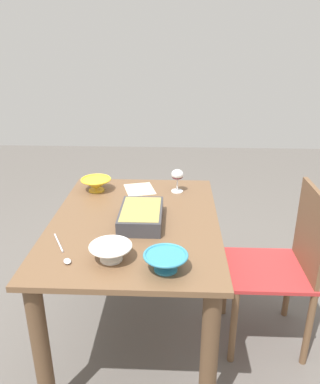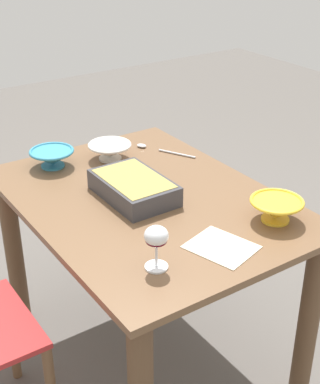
{
  "view_description": "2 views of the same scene",
  "coord_description": "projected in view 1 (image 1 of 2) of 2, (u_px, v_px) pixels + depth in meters",
  "views": [
    {
      "loc": [
        1.74,
        0.2,
        1.62
      ],
      "look_at": [
        -0.22,
        0.12,
        0.8
      ],
      "focal_mm": 35.67,
      "sensor_mm": 36.0,
      "label": 1
    },
    {
      "loc": [
        -1.53,
        0.98,
        1.71
      ],
      "look_at": [
        -0.07,
        -0.01,
        0.79
      ],
      "focal_mm": 52.67,
      "sensor_mm": 36.0,
      "label": 2
    }
  ],
  "objects": [
    {
      "name": "napkin",
      "position": [
        140.0,
        189.0,
        2.33
      ],
      "size": [
        0.24,
        0.22,
        0.0
      ],
      "primitive_type": "cube",
      "rotation": [
        0.0,
        0.0,
        0.28
      ],
      "color": "beige",
      "rests_on": "dining_table"
    },
    {
      "name": "wine_glass",
      "position": [
        177.0,
        176.0,
        2.26
      ],
      "size": [
        0.07,
        0.07,
        0.14
      ],
      "color": "white",
      "rests_on": "dining_table"
    },
    {
      "name": "serving_bowl",
      "position": [
        111.0,
        251.0,
        1.59
      ],
      "size": [
        0.18,
        0.18,
        0.07
      ],
      "color": "white",
      "rests_on": "dining_table"
    },
    {
      "name": "dining_table",
      "position": [
        136.0,
        246.0,
        2.01
      ],
      "size": [
        1.17,
        0.85,
        0.74
      ],
      "color": "brown",
      "rests_on": "ground_plane"
    },
    {
      "name": "mixing_bowl",
      "position": [
        96.0,
        184.0,
        2.3
      ],
      "size": [
        0.18,
        0.18,
        0.08
      ],
      "color": "yellow",
      "rests_on": "dining_table"
    },
    {
      "name": "small_bowl",
      "position": [
        166.0,
        261.0,
        1.52
      ],
      "size": [
        0.18,
        0.18,
        0.07
      ],
      "color": "teal",
      "rests_on": "dining_table"
    },
    {
      "name": "ground_plane",
      "position": [
        138.0,
        333.0,
        2.23
      ],
      "size": [
        8.0,
        8.0,
        0.0
      ],
      "primitive_type": "plane",
      "color": "#5B5651"
    },
    {
      "name": "chair",
      "position": [
        284.0,
        262.0,
        2.02
      ],
      "size": [
        0.41,
        0.42,
        0.91
      ],
      "color": "#B22D2D",
      "rests_on": "ground_plane"
    },
    {
      "name": "casserole_dish",
      "position": [
        141.0,
        215.0,
        1.9
      ],
      "size": [
        0.33,
        0.21,
        0.08
      ],
      "color": "#38383D",
      "rests_on": "dining_table"
    },
    {
      "name": "serving_spoon",
      "position": [
        64.0,
        254.0,
        1.63
      ],
      "size": [
        0.26,
        0.15,
        0.01
      ],
      "color": "silver",
      "rests_on": "dining_table"
    }
  ]
}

